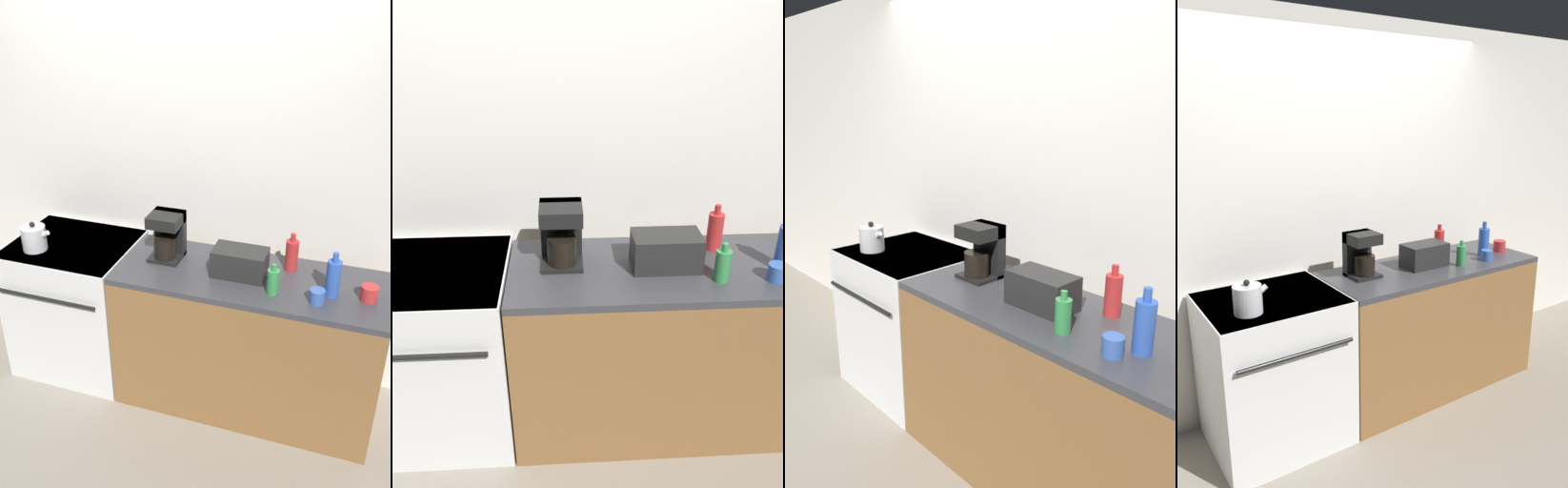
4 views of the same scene
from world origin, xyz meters
The scene contains 9 objects.
ground_plane centered at (0.00, 0.00, 0.00)m, with size 12.00×12.00×0.00m, color gray.
wall_back centered at (0.00, 0.73, 1.30)m, with size 8.00×0.05×2.60m.
stove centered at (-0.63, 0.34, 0.48)m, with size 0.79×0.71×0.93m.
counter_block centered at (0.56, 0.31, 0.47)m, with size 1.58×0.61×0.93m.
toaster centered at (0.50, 0.30, 1.02)m, with size 0.31×0.18×0.16m.
coffee_maker centered at (0.02, 0.38, 1.09)m, with size 0.19×0.20×0.29m.
bottle_red centered at (0.77, 0.46, 1.03)m, with size 0.08×0.08×0.24m.
bottle_green centered at (0.72, 0.17, 1.01)m, with size 0.07×0.07×0.18m.
cup_blue centered at (0.96, 0.15, 0.97)m, with size 0.08×0.08×0.08m.
Camera 2 is at (0.03, -1.58, 2.04)m, focal length 35.00 mm.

